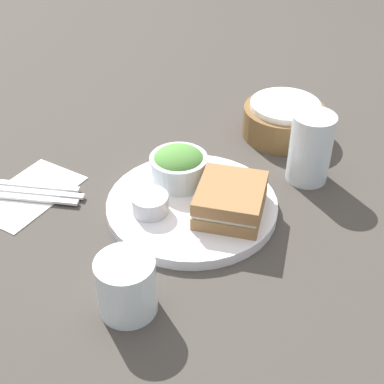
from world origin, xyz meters
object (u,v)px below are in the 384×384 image
salad_bowl (179,166)px  drink_glass (310,148)px  fork (24,198)px  spoon (32,185)px  dressing_cup (150,204)px  knife (28,191)px  sandwich (231,200)px  bread_basket (284,120)px  plate (192,206)px  water_glass (127,286)px

salad_bowl → drink_glass: size_ratio=0.78×
salad_bowl → drink_glass: drink_glass is taller
fork → spoon: same height
salad_bowl → dressing_cup: (0.01, -0.10, -0.02)m
fork → knife: bearing=-90.0°
salad_bowl → drink_glass: (0.18, 0.15, 0.02)m
sandwich → bread_basket: 0.30m
sandwich → dressing_cup: size_ratio=2.38×
plate → fork: size_ratio=1.48×
spoon → dressing_cup: bearing=166.8°
drink_glass → knife: 0.51m
spoon → water_glass: bearing=134.5°
water_glass → sandwich: bearing=82.1°
sandwich → spoon: 0.36m
drink_glass → water_glass: bearing=-102.9°
plate → spoon: size_ratio=1.65×
plate → fork: 0.29m
water_glass → salad_bowl: bearing=107.9°
drink_glass → water_glass: size_ratio=1.49×
sandwich → fork: bearing=-157.6°
dressing_cup → knife: bearing=-166.4°
bread_basket → knife: bearing=-125.8°
plate → knife: size_ratio=1.41×
plate → bread_basket: size_ratio=1.75×
dressing_cup → knife: dressing_cup is taller
bread_basket → knife: (-0.30, -0.42, -0.03)m
bread_basket → fork: bearing=-124.1°
fork → water_glass: bearing=139.0°
plate → bread_basket: bread_basket is taller
bread_basket → plate: bearing=-95.9°
plate → sandwich: sandwich is taller
drink_glass → fork: drink_glass is taller
salad_bowl → fork: 0.28m
fork → plate: bearing=-176.5°
plate → fork: bearing=-154.0°
salad_bowl → fork: bearing=-141.5°
plate → fork: plate is taller
sandwich → water_glass: size_ratio=1.66×
fork → sandwich: bearing=179.9°
sandwich → knife: bearing=-160.5°
plate → water_glass: water_glass is taller
salad_bowl → water_glass: bearing=-72.1°
fork → water_glass: (0.30, -0.10, 0.04)m
sandwich → bread_basket: bread_basket is taller
drink_glass → knife: bearing=-143.1°
plate → knife: bearing=-157.5°
bread_basket → fork: size_ratio=0.85×
drink_glass → fork: 0.51m
salad_bowl → water_glass: 0.28m
bread_basket → salad_bowl: bearing=-107.3°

